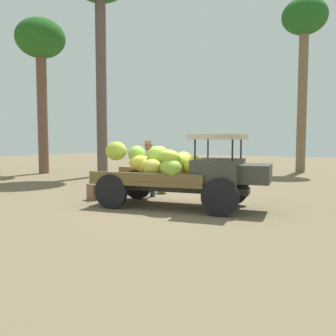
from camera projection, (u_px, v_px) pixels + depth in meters
ground_plane at (175, 209)px, 9.07m from camera, size 60.00×60.00×0.00m
truck at (184, 170)px, 9.18m from camera, size 4.64×2.50×1.88m
farmer at (148, 165)px, 10.94m from camera, size 0.57×0.54×1.72m
wooden_crate at (97, 191)px, 10.54m from camera, size 0.48×0.58×0.47m
loose_banana_bunch at (162, 187)px, 11.73m from camera, size 0.65×0.62×0.40m
forest_tree_1 at (41, 47)px, 18.21m from camera, size 2.48×2.48×7.89m
forest_tree_4 at (304, 29)px, 18.78m from camera, size 2.34×2.34×9.14m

